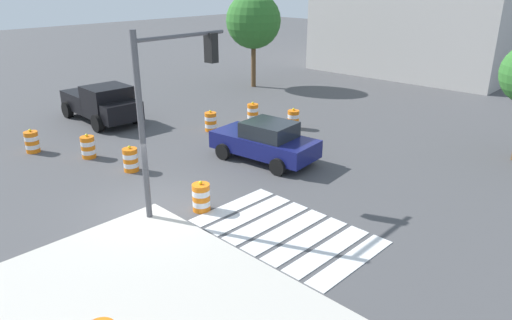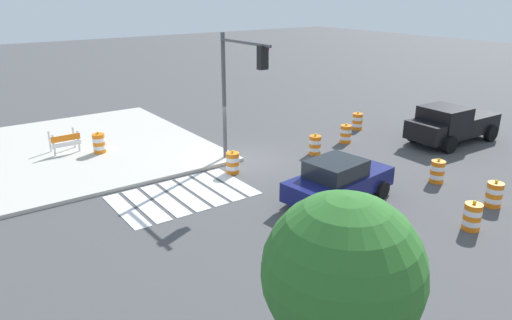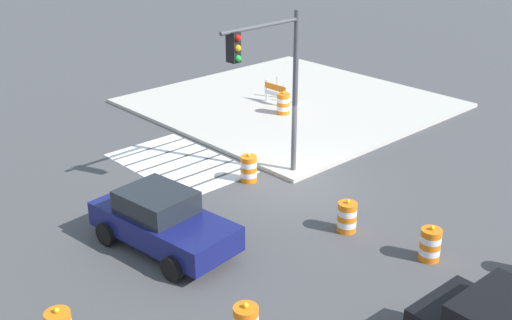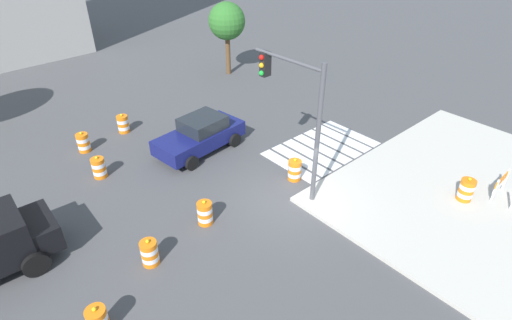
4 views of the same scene
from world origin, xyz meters
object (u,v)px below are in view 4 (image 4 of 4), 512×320
at_px(traffic_barrel_median_near, 123,124).
at_px(traffic_light_pole, 295,102).
at_px(traffic_barrel_far_curb, 205,213).
at_px(street_tree_streetside_near, 227,22).
at_px(traffic_barrel_near_corner, 99,168).
at_px(traffic_barrel_opposite_curb, 150,253).
at_px(traffic_barrel_lane_center, 295,170).
at_px(traffic_barrel_crosswalk_end, 83,143).
at_px(traffic_barrel_on_sidewalk, 466,190).
at_px(sports_car, 200,135).
at_px(construction_barricade, 505,185).

relative_size(traffic_barrel_median_near, traffic_light_pole, 0.19).
xyz_separation_m(traffic_barrel_far_curb, street_tree_streetside_near, (10.11, 11.47, 3.01)).
distance_m(traffic_barrel_near_corner, traffic_barrel_far_curb, 5.65).
distance_m(traffic_barrel_opposite_curb, traffic_light_pole, 7.18).
bearing_deg(traffic_barrel_far_curb, traffic_light_pole, -9.30).
height_order(traffic_barrel_near_corner, traffic_light_pole, traffic_light_pole).
xyz_separation_m(traffic_barrel_median_near, traffic_barrel_far_curb, (-0.93, -8.45, 0.00)).
bearing_deg(traffic_barrel_lane_center, traffic_light_pole, -147.99).
bearing_deg(traffic_barrel_lane_center, traffic_barrel_near_corner, 137.36).
distance_m(traffic_barrel_crosswalk_end, traffic_light_pole, 10.56).
height_order(traffic_barrel_on_sidewalk, street_tree_streetside_near, street_tree_streetside_near).
bearing_deg(traffic_barrel_on_sidewalk, traffic_barrel_opposite_curb, 153.90).
distance_m(traffic_barrel_on_sidewalk, street_tree_streetside_near, 17.51).
xyz_separation_m(traffic_barrel_on_sidewalk, street_tree_streetside_near, (1.83, 17.18, 2.86)).
xyz_separation_m(traffic_barrel_crosswalk_end, traffic_barrel_opposite_curb, (-1.16, -8.37, 0.00)).
bearing_deg(traffic_barrel_opposite_curb, traffic_barrel_near_corner, 81.95).
xyz_separation_m(traffic_barrel_median_near, street_tree_streetside_near, (9.18, 3.01, 3.01)).
relative_size(sports_car, construction_barricade, 3.45).
bearing_deg(traffic_barrel_opposite_curb, sports_car, 41.93).
relative_size(traffic_barrel_near_corner, construction_barricade, 0.78).
height_order(traffic_barrel_lane_center, construction_barricade, construction_barricade).
bearing_deg(sports_car, traffic_barrel_opposite_curb, -138.07).
bearing_deg(traffic_barrel_median_near, sports_car, -64.34).
height_order(traffic_barrel_on_sidewalk, traffic_light_pole, traffic_light_pole).
relative_size(traffic_barrel_lane_center, traffic_barrel_on_sidewalk, 1.00).
distance_m(traffic_barrel_near_corner, traffic_barrel_median_near, 4.00).
distance_m(traffic_barrel_opposite_curb, traffic_barrel_on_sidewalk, 11.98).
xyz_separation_m(traffic_barrel_crosswalk_end, traffic_barrel_median_near, (2.25, 0.52, 0.00)).
distance_m(traffic_barrel_on_sidewalk, traffic_light_pole, 7.53).
bearing_deg(construction_barricade, traffic_light_pole, 133.74).
xyz_separation_m(traffic_barrel_opposite_curb, street_tree_streetside_near, (12.59, 11.91, 3.01)).
relative_size(traffic_barrel_lane_center, construction_barricade, 0.78).
bearing_deg(traffic_barrel_far_curb, traffic_barrel_near_corner, 107.05).
distance_m(traffic_barrel_crosswalk_end, construction_barricade, 18.16).
height_order(traffic_barrel_crosswalk_end, traffic_barrel_opposite_curb, same).
bearing_deg(sports_car, street_tree_streetside_near, 44.43).
xyz_separation_m(traffic_barrel_crosswalk_end, construction_barricade, (10.86, -14.55, 0.27)).
distance_m(traffic_barrel_median_near, traffic_light_pole, 10.13).
relative_size(traffic_light_pole, street_tree_streetside_near, 1.17).
distance_m(traffic_barrel_median_near, traffic_barrel_far_curb, 8.50).
relative_size(traffic_barrel_crosswalk_end, traffic_light_pole, 0.19).
xyz_separation_m(traffic_barrel_opposite_curb, traffic_barrel_on_sidewalk, (10.76, -5.27, 0.15)).
bearing_deg(sports_car, traffic_barrel_lane_center, -71.21).
distance_m(sports_car, construction_barricade, 12.86).
relative_size(traffic_barrel_median_near, street_tree_streetside_near, 0.22).
bearing_deg(sports_car, traffic_barrel_far_curb, -123.34).
relative_size(traffic_barrel_crosswalk_end, traffic_barrel_median_near, 1.00).
height_order(traffic_barrel_crosswalk_end, traffic_barrel_median_near, same).
bearing_deg(street_tree_streetside_near, sports_car, -135.57).
xyz_separation_m(traffic_barrel_median_near, construction_barricade, (8.61, -15.07, 0.27)).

